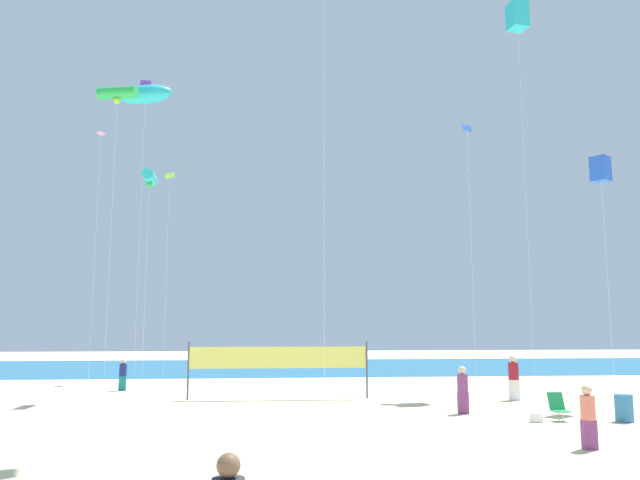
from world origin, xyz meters
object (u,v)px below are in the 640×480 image
at_px(volleyball_net, 279,360).
at_px(kite_green_tube, 117,94).
at_px(beachgoer_plum_shirt, 463,388).
at_px(kite_cyan_tube, 150,178).
at_px(kite_lime_diamond, 169,179).
at_px(trash_barrel, 624,408).
at_px(kite_cyan_inflatable, 145,94).
at_px(kite_pink_diamond, 100,146).
at_px(beachgoer_navy_shirt, 123,373).
at_px(beachgoer_coral_shirt, 588,415).
at_px(kite_cyan_box, 517,17).
at_px(kite_blue_box, 600,170).
at_px(beach_handbag, 536,418).
at_px(folding_beach_chair, 558,406).
at_px(beachgoer_maroon_shirt, 514,376).
at_px(kite_blue_diamond, 468,135).

xyz_separation_m(volleyball_net, kite_green_tube, (-7.84, 2.66, 12.56)).
distance_m(beachgoer_plum_shirt, kite_cyan_tube, 16.27).
bearing_deg(kite_lime_diamond, volleyball_net, -57.64).
bearing_deg(kite_green_tube, kite_cyan_tube, -37.38).
distance_m(trash_barrel, kite_lime_diamond, 26.98).
bearing_deg(beachgoer_plum_shirt, kite_green_tube, 100.04).
height_order(volleyball_net, kite_cyan_inflatable, kite_cyan_inflatable).
relative_size(volleyball_net, kite_pink_diamond, 0.55).
bearing_deg(beachgoer_navy_shirt, beachgoer_coral_shirt, 108.15).
xyz_separation_m(kite_green_tube, kite_lime_diamond, (1.44, 7.44, -2.39)).
bearing_deg(trash_barrel, beachgoer_navy_shirt, 148.37).
distance_m(volleyball_net, kite_cyan_box, 22.19).
bearing_deg(beachgoer_coral_shirt, beachgoer_navy_shirt, -58.60).
bearing_deg(beachgoer_navy_shirt, kite_blue_box, 134.78).
bearing_deg(beach_handbag, folding_beach_chair, 17.54).
height_order(beachgoer_maroon_shirt, kite_green_tube, kite_green_tube).
relative_size(kite_cyan_inflatable, kite_pink_diamond, 1.14).
xyz_separation_m(folding_beach_chair, kite_green_tube, (-16.81, 9.37, 13.73)).
distance_m(beachgoer_navy_shirt, beach_handbag, 19.00).
distance_m(beach_handbag, kite_cyan_inflatable, 24.13).
distance_m(beachgoer_navy_shirt, trash_barrel, 21.47).
relative_size(beach_handbag, kite_green_tube, 0.03).
xyz_separation_m(beachgoer_plum_shirt, beachgoer_coral_shirt, (1.14, -6.38, -0.03)).
distance_m(folding_beach_chair, kite_green_tube, 23.63).
height_order(trash_barrel, volleyball_net, volleyball_net).
distance_m(beachgoer_plum_shirt, folding_beach_chair, 3.17).
height_order(folding_beach_chair, volleyball_net, volleyball_net).
distance_m(volleyball_net, kite_pink_diamond, 16.83).
bearing_deg(beachgoer_plum_shirt, volleyball_net, 90.34).
distance_m(beachgoer_maroon_shirt, kite_blue_diamond, 11.58).
height_order(beachgoer_navy_shirt, beach_handbag, beachgoer_navy_shirt).
bearing_deg(beachgoer_maroon_shirt, kite_green_tube, 137.01).
relative_size(kite_cyan_inflatable, kite_lime_diamond, 1.29).
height_order(kite_cyan_inflatable, kite_pink_diamond, kite_cyan_inflatable).
bearing_deg(trash_barrel, beachgoer_coral_shirt, -129.70).
height_order(beachgoer_coral_shirt, trash_barrel, beachgoer_coral_shirt).
bearing_deg(kite_blue_diamond, beach_handbag, -96.97).
relative_size(volleyball_net, kite_cyan_inflatable, 0.48).
distance_m(kite_pink_diamond, kite_blue_diamond, 19.94).
distance_m(beachgoer_coral_shirt, kite_cyan_box, 24.30).
relative_size(beachgoer_maroon_shirt, kite_lime_diamond, 0.15).
bearing_deg(beachgoer_maroon_shirt, folding_beach_chair, -128.75).
height_order(folding_beach_chair, trash_barrel, folding_beach_chair).
relative_size(beachgoer_navy_shirt, beach_handbag, 4.13).
distance_m(trash_barrel, kite_blue_diamond, 14.72).
xyz_separation_m(beachgoer_plum_shirt, beach_handbag, (1.72, -2.04, -0.73)).
distance_m(beachgoer_navy_shirt, kite_cyan_tube, 9.47).
bearing_deg(kite_cyan_box, kite_green_tube, -178.12).
relative_size(kite_lime_diamond, kite_pink_diamond, 0.88).
relative_size(kite_cyan_tube, kite_pink_diamond, 0.72).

